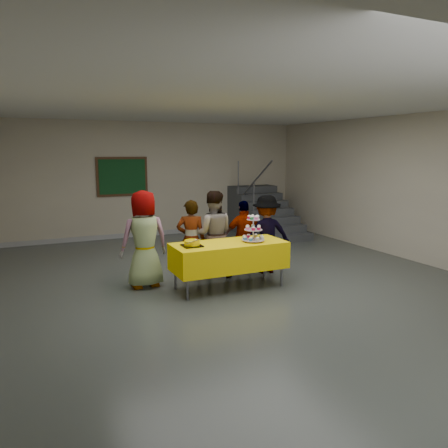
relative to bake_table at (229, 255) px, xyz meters
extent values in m
plane|color=#4C514C|center=(0.25, -0.02, -0.56)|extent=(10.00, 10.00, 0.00)
cube|color=#BEB399|center=(0.25, 4.98, 0.94)|extent=(8.00, 0.04, 3.00)
cube|color=#BEB399|center=(4.25, -0.02, 0.94)|extent=(0.04, 10.00, 3.00)
cube|color=silver|center=(0.25, -0.02, 2.44)|extent=(8.00, 10.00, 0.04)
cube|color=#999999|center=(0.25, 4.96, -0.50)|extent=(7.90, 0.03, 0.12)
cylinder|color=#595960|center=(-0.84, -0.29, -0.19)|extent=(0.04, 0.04, 0.73)
cylinder|color=#595960|center=(0.84, -0.29, -0.19)|extent=(0.04, 0.04, 0.73)
cylinder|color=#595960|center=(-0.84, 0.29, -0.19)|extent=(0.04, 0.04, 0.73)
cylinder|color=#595960|center=(0.84, 0.29, -0.19)|extent=(0.04, 0.04, 0.73)
cube|color=#595960|center=(0.00, 0.00, 0.18)|extent=(1.80, 0.70, 0.02)
cube|color=yellow|center=(0.00, 0.00, -0.01)|extent=(1.88, 0.78, 0.44)
cylinder|color=silver|center=(0.41, -0.08, 0.22)|extent=(0.18, 0.18, 0.01)
cylinder|color=silver|center=(0.41, -0.08, 0.42)|extent=(0.02, 0.02, 0.42)
cylinder|color=silver|center=(0.41, -0.08, 0.24)|extent=(0.38, 0.38, 0.01)
cylinder|color=silver|center=(0.41, -0.08, 0.41)|extent=(0.30, 0.30, 0.01)
cylinder|color=silver|center=(0.41, -0.08, 0.58)|extent=(0.22, 0.22, 0.01)
cube|color=black|center=(-0.65, 0.00, 0.22)|extent=(0.30, 0.30, 0.02)
cylinder|color=#FFD100|center=(-0.65, 0.00, 0.27)|extent=(0.25, 0.25, 0.07)
ellipsoid|color=#FFD100|center=(-0.65, 0.00, 0.30)|extent=(0.25, 0.25, 0.05)
ellipsoid|color=white|center=(-0.60, -0.03, 0.32)|extent=(0.08, 0.08, 0.02)
cube|color=silver|center=(-0.67, -0.13, 0.32)|extent=(0.30, 0.16, 0.04)
imported|color=slate|center=(-1.25, 0.65, 0.26)|extent=(0.82, 0.55, 1.63)
imported|color=slate|center=(-0.37, 0.80, 0.15)|extent=(0.60, 0.50, 1.41)
imported|color=slate|center=(0.04, 0.76, 0.22)|extent=(0.92, 0.83, 1.56)
imported|color=slate|center=(0.69, 0.79, 0.12)|extent=(0.84, 0.47, 1.35)
imported|color=slate|center=(1.04, 0.57, 0.17)|extent=(1.03, 0.72, 1.45)
cube|color=#424447|center=(2.95, 2.73, -0.47)|extent=(1.30, 0.30, 0.18)
cube|color=#424447|center=(2.95, 3.03, -0.38)|extent=(1.30, 0.30, 0.36)
cube|color=#424447|center=(2.95, 3.33, -0.29)|extent=(1.30, 0.30, 0.54)
cube|color=#424447|center=(2.95, 3.63, -0.20)|extent=(1.30, 0.30, 0.72)
cube|color=#424447|center=(2.95, 3.93, -0.11)|extent=(1.30, 0.30, 0.90)
cube|color=#424447|center=(2.95, 4.23, -0.02)|extent=(1.30, 0.30, 1.08)
cube|color=#424447|center=(2.95, 4.53, 0.07)|extent=(1.30, 0.30, 1.26)
cube|color=#424447|center=(2.95, 4.83, 0.07)|extent=(1.30, 0.30, 1.26)
cylinder|color=#595960|center=(2.35, 2.68, -0.11)|extent=(0.04, 0.04, 0.90)
cylinder|color=#595960|center=(2.35, 3.48, 0.43)|extent=(0.04, 0.04, 0.90)
cylinder|color=#595960|center=(2.35, 4.38, 0.97)|extent=(0.04, 0.04, 0.90)
cylinder|color=#595960|center=(2.35, 3.53, 0.88)|extent=(0.04, 1.85, 1.20)
cube|color=#472B16|center=(-0.69, 4.95, 1.04)|extent=(1.30, 0.04, 1.00)
cube|color=#174820|center=(-0.69, 4.92, 1.04)|extent=(1.18, 0.02, 0.88)
camera|label=1|loc=(-3.00, -6.33, 1.71)|focal=35.00mm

